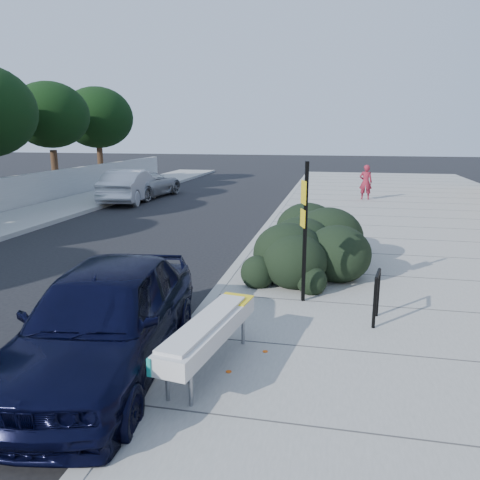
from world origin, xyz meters
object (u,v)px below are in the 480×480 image
object	(u,v)px
sign_post	(304,224)
sedan_navy	(104,318)
bike_rack	(377,292)
wagon_silver	(130,186)
suv_silver	(146,184)
bench	(209,331)
pedestrian	(366,182)

from	to	relation	value
sign_post	sedan_navy	xyz separation A→B (m)	(-2.58, -3.02, -0.87)
bike_rack	wagon_silver	xyz separation A→B (m)	(-10.59, 13.25, 0.10)
bike_rack	suv_silver	xyz separation A→B (m)	(-10.59, 15.11, -0.01)
sedan_navy	wagon_silver	size ratio (longest dim) A/B	0.98
bench	pedestrian	world-z (taller)	pedestrian
bike_rack	pedestrian	bearing A→B (deg)	97.35
sedan_navy	sign_post	bearing A→B (deg)	43.26
sign_post	suv_silver	bearing A→B (deg)	104.01
bike_rack	suv_silver	size ratio (longest dim) A/B	0.18
bench	sign_post	distance (m)	3.28
bike_rack	suv_silver	distance (m)	18.45
bench	pedestrian	distance (m)	17.81
bike_rack	sign_post	distance (m)	1.82
wagon_silver	sign_post	bearing A→B (deg)	120.76
wagon_silver	suv_silver	size ratio (longest dim) A/B	0.98
sign_post	pedestrian	size ratio (longest dim) A/B	1.62
sedan_navy	pedestrian	size ratio (longest dim) A/B	2.82
sign_post	suv_silver	xyz separation A→B (m)	(-9.28, 14.33, -1.00)
sedan_navy	pedestrian	xyz separation A→B (m)	(4.49, 17.62, 0.18)
bike_rack	suv_silver	world-z (taller)	suv_silver
bench	bike_rack	world-z (taller)	bike_rack
pedestrian	sign_post	bearing A→B (deg)	86.17
sign_post	wagon_silver	world-z (taller)	sign_post
suv_silver	sedan_navy	bearing A→B (deg)	118.16
sedan_navy	suv_silver	distance (m)	18.59
bench	suv_silver	xyz separation A→B (m)	(-8.22, 17.28, -0.04)
bench	pedestrian	xyz separation A→B (m)	(2.97, 17.56, 0.27)
sign_post	suv_silver	world-z (taller)	sign_post
suv_silver	pedestrian	bearing A→B (deg)	-171.56
sign_post	pedestrian	world-z (taller)	sign_post
bench	sedan_navy	bearing A→B (deg)	-168.73
sedan_navy	wagon_silver	world-z (taller)	sedan_navy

